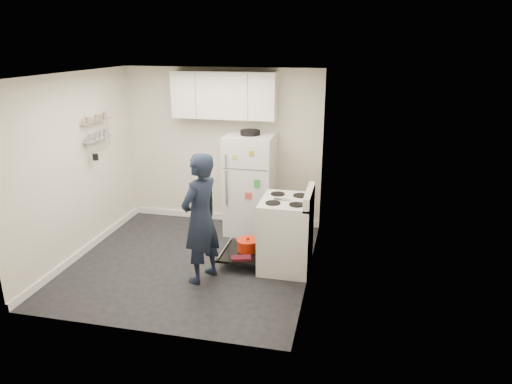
% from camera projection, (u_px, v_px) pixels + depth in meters
% --- Properties ---
extents(room, '(3.21, 3.21, 2.51)m').
position_uv_depth(room, '(186.00, 177.00, 5.90)').
color(room, black).
rests_on(room, ground).
extents(electric_range, '(0.66, 0.76, 1.10)m').
position_uv_depth(electric_range, '(285.00, 234.00, 5.99)').
color(electric_range, silver).
rests_on(electric_range, ground).
extents(open_oven_door, '(0.55, 0.70, 0.23)m').
position_uv_depth(open_oven_door, '(245.00, 248.00, 6.21)').
color(open_oven_door, black).
rests_on(open_oven_door, ground).
extents(refrigerator, '(0.72, 0.74, 1.61)m').
position_uv_depth(refrigerator, '(250.00, 184.00, 7.05)').
color(refrigerator, silver).
rests_on(refrigerator, ground).
extents(upper_cabinets, '(1.60, 0.33, 0.70)m').
position_uv_depth(upper_cabinets, '(224.00, 95.00, 6.89)').
color(upper_cabinets, silver).
rests_on(upper_cabinets, room).
extents(wall_shelf_rack, '(0.14, 0.60, 0.61)m').
position_uv_depth(wall_shelf_rack, '(97.00, 130.00, 6.48)').
color(wall_shelf_rack, '#B2B2B7').
rests_on(wall_shelf_rack, room).
extents(person, '(0.59, 0.70, 1.64)m').
position_uv_depth(person, '(201.00, 219.00, 5.55)').
color(person, black).
rests_on(person, ground).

